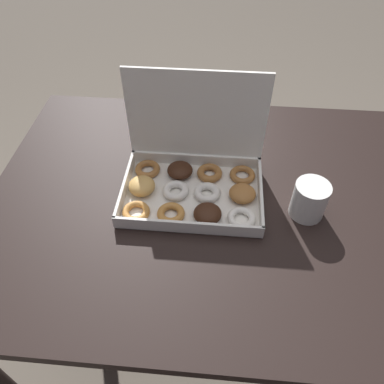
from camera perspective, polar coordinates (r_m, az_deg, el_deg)
ground_plane at (r=1.69m, az=2.43°, el=-18.54°), size 8.00×8.00×0.00m
dining_table at (r=1.12m, az=3.49°, el=-4.02°), size 1.29×0.94×0.76m
donut_box at (r=1.03m, az=0.03°, el=2.68°), size 0.38×0.27×0.31m
coffee_mug at (r=1.02m, az=17.48°, el=-1.08°), size 0.09×0.09×0.10m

